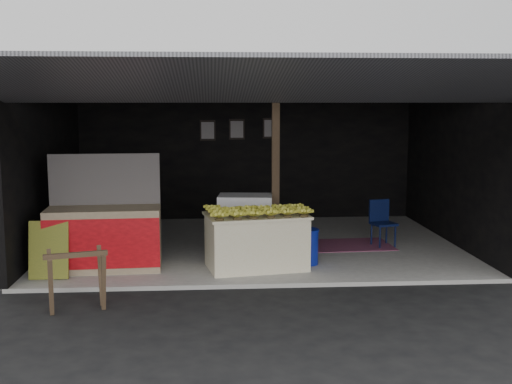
{
  "coord_description": "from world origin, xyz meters",
  "views": [
    {
      "loc": [
        -0.74,
        -8.36,
        2.51
      ],
      "look_at": [
        -0.04,
        1.53,
        1.1
      ],
      "focal_mm": 45.0,
      "sensor_mm": 36.0,
      "label": 1
    }
  ],
  "objects": [
    {
      "name": "green_signboard",
      "position": [
        -3.0,
        0.49,
        0.47
      ],
      "size": [
        0.54,
        0.19,
        0.8
      ],
      "primitive_type": "cube",
      "rotation": [
        -0.19,
        0.0,
        0.0
      ],
      "color": "black",
      "rests_on": "concrete_slab"
    },
    {
      "name": "white_crate",
      "position": [
        -0.2,
        1.81,
        0.54
      ],
      "size": [
        0.91,
        0.67,
        0.95
      ],
      "rotation": [
        0.0,
        0.0,
        -0.11
      ],
      "color": "white",
      "rests_on": "concrete_slab"
    },
    {
      "name": "neighbor_stall",
      "position": [
        -2.31,
        0.95,
        0.56
      ],
      "size": [
        1.66,
        0.81,
        1.68
      ],
      "rotation": [
        0.0,
        0.0,
        0.05
      ],
      "color": "#998466",
      "rests_on": "concrete_slab"
    },
    {
      "name": "water_barrel",
      "position": [
        0.69,
        1.03,
        0.31
      ],
      "size": [
        0.35,
        0.35,
        0.51
      ],
      "primitive_type": "cylinder",
      "color": "navy",
      "rests_on": "concrete_slab"
    },
    {
      "name": "shophouse",
      "position": [
        0.0,
        2.82,
        2.1
      ],
      "size": [
        7.4,
        7.29,
        3.02
      ],
      "color": "black",
      "rests_on": "ground"
    },
    {
      "name": "banana_table",
      "position": [
        -0.08,
        0.86,
        0.47
      ],
      "size": [
        1.6,
        1.14,
        0.81
      ],
      "rotation": [
        0.0,
        0.0,
        0.17
      ],
      "color": "silver",
      "rests_on": "concrete_slab"
    },
    {
      "name": "magenta_rug",
      "position": [
        1.57,
        2.24,
        0.07
      ],
      "size": [
        1.55,
        1.07,
        0.01
      ],
      "primitive_type": "cube",
      "rotation": [
        0.0,
        0.0,
        0.05
      ],
      "color": "maroon",
      "rests_on": "concrete_slab"
    },
    {
      "name": "picture_frames",
      "position": [
        -0.17,
        4.89,
        1.93
      ],
      "size": [
        1.62,
        0.04,
        0.46
      ],
      "color": "black",
      "rests_on": "shophouse"
    },
    {
      "name": "concrete_slab",
      "position": [
        0.0,
        2.5,
        0.03
      ],
      "size": [
        7.0,
        5.0,
        0.06
      ],
      "primitive_type": "cube",
      "color": "gray",
      "rests_on": "ground"
    },
    {
      "name": "ground",
      "position": [
        0.0,
        0.0,
        0.0
      ],
      "size": [
        80.0,
        80.0,
        0.0
      ],
      "primitive_type": "plane",
      "color": "black",
      "rests_on": "ground"
    },
    {
      "name": "banana_pile",
      "position": [
        -0.08,
        0.86,
        0.95
      ],
      "size": [
        1.47,
        1.03,
        0.16
      ],
      "primitive_type": null,
      "rotation": [
        0.0,
        0.0,
        0.17
      ],
      "color": "yellow",
      "rests_on": "banana_table"
    },
    {
      "name": "sawhorse",
      "position": [
        -2.36,
        -0.79,
        0.46
      ],
      "size": [
        0.79,
        0.78,
        0.72
      ],
      "rotation": [
        0.0,
        0.0,
        0.27
      ],
      "color": "#4B3725",
      "rests_on": "ground"
    },
    {
      "name": "plastic_chair",
      "position": [
        2.15,
        2.21,
        0.52
      ],
      "size": [
        0.45,
        0.45,
        0.78
      ],
      "rotation": [
        0.0,
        0.0,
        0.25
      ],
      "color": "#091134",
      "rests_on": "concrete_slab"
    }
  ]
}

